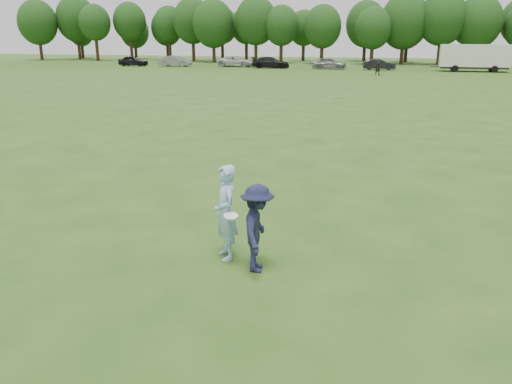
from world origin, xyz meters
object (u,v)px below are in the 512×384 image
car_b (175,61)px  cargo_trailer (475,57)px  defender (257,228)px  car_a (133,61)px  thrower (226,213)px  car_d (271,63)px  player_far_d (378,68)px  car_f (379,65)px  car_e (329,63)px  car_c (236,61)px

car_b → cargo_trailer: size_ratio=0.50×
defender → car_a: 68.90m
defender → car_a: bearing=21.5°
thrower → car_d: thrower is taller
defender → player_far_d: size_ratio=0.98×
car_b → car_d: bearing=-93.4°
car_f → car_d: bearing=83.4°
car_b → car_e: size_ratio=1.02×
defender → car_a: (-35.33, 59.15, -0.08)m
car_c → car_d: (5.46, -1.83, 0.01)m
thrower → defender: (0.72, -0.35, -0.10)m
player_far_d → car_a: player_far_d is taller
car_e → car_c: bearing=77.7°
thrower → car_a: size_ratio=0.43×
car_f → car_b: bearing=83.1°
thrower → car_a: 68.23m
player_far_d → car_b: player_far_d is taller
car_d → player_far_d: bearing=-127.4°
car_d → car_e: size_ratio=1.15×
car_e → car_f: 6.38m
defender → car_f: (-0.53, 59.69, -0.13)m
car_b → car_e: bearing=-93.2°
cargo_trailer → car_a: bearing=-179.7°
car_c → cargo_trailer: size_ratio=0.59×
car_c → car_f: 19.89m
car_f → cargo_trailer: 11.29m
car_d → thrower: bearing=-170.9°
car_b → car_d: size_ratio=0.89×
car_b → car_c: bearing=-81.7°
thrower → cargo_trailer: 60.11m
car_c → cargo_trailer: cargo_trailer is taller
player_far_d → car_d: (-14.63, 9.53, -0.08)m
car_c → car_f: (19.80, -1.82, -0.06)m
thrower → car_b: size_ratio=0.40×
car_e → car_b: bearing=85.1°
car_a → car_d: car_d is taller
player_far_d → car_b: (-28.74, 9.66, -0.08)m
car_c → car_e: 13.55m
defender → cargo_trailer: 60.33m
car_a → defender: bearing=-151.7°
car_e → cargo_trailer: 17.64m
defender → car_c: bearing=9.0°
thrower → car_e: size_ratio=0.41×
thrower → car_f: size_ratio=0.44×
player_far_d → car_b: bearing=148.5°
car_a → car_f: 34.81m
car_d → cargo_trailer: size_ratio=0.57×
defender → car_a: size_ratio=0.38×
defender → car_b: size_ratio=0.36×
car_b → car_f: size_ratio=1.10×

